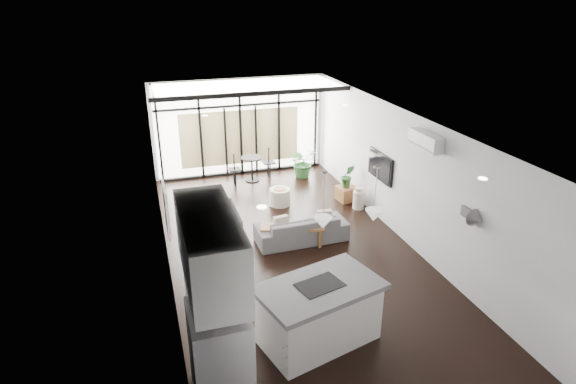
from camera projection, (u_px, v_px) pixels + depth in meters
floor at (292, 252)px, 10.07m from camera, size 5.00×10.00×0.00m
ceiling at (293, 122)px, 8.98m from camera, size 5.00×10.00×0.00m
wall_left at (163, 206)px, 8.84m from camera, size 0.02×10.00×2.80m
wall_right at (404, 177)px, 10.21m from camera, size 0.02×10.00×2.80m
wall_back at (240, 127)px, 13.92m from camera, size 5.00×0.02×2.80m
wall_front at (436, 364)px, 5.13m from camera, size 5.00×0.02×2.80m
glazing at (241, 128)px, 13.81m from camera, size 5.00×0.20×2.80m
skylight at (246, 85)px, 12.51m from camera, size 4.70×1.90×0.06m
neighbour_building at (240, 137)px, 13.99m from camera, size 3.50×0.02×1.60m
island at (319, 313)px, 7.37m from camera, size 2.07×1.54×1.01m
cooktop at (320, 285)px, 7.17m from camera, size 0.77×0.61×0.01m
fridge at (221, 371)px, 5.77m from camera, size 0.67×0.84×1.73m
appliance_column at (215, 305)px, 6.22m from camera, size 0.68×0.72×2.64m
upper_cabinets at (210, 249)px, 5.50m from camera, size 0.62×1.75×0.86m
pendant_left at (323, 223)px, 6.85m from camera, size 0.26×0.26×0.18m
pendant_right at (374, 215)px, 7.07m from camera, size 0.26×0.26×0.18m
sofa at (301, 224)px, 10.41m from camera, size 1.99×0.62×0.77m
console_bench at (292, 235)px, 10.29m from camera, size 1.40×0.71×0.44m
pouf at (280, 197)px, 12.21m from camera, size 0.55×0.55×0.42m
crate at (347, 193)px, 12.50m from camera, size 0.53×0.53×0.36m
plant_tall at (303, 165)px, 13.98m from camera, size 1.04×1.10×0.70m
plant_crate at (347, 182)px, 12.38m from camera, size 0.47×0.68×0.28m
milk_can at (359, 198)px, 11.98m from camera, size 0.30×0.30×0.57m
bistro_set at (252, 168)px, 13.67m from camera, size 1.74×1.04×0.78m
tv at (380, 166)px, 11.12m from camera, size 0.05×1.10×0.65m
ac_unit at (426, 141)px, 9.07m from camera, size 0.22×0.90×0.30m
framed_art at (166, 210)px, 8.35m from camera, size 0.04×0.70×0.90m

